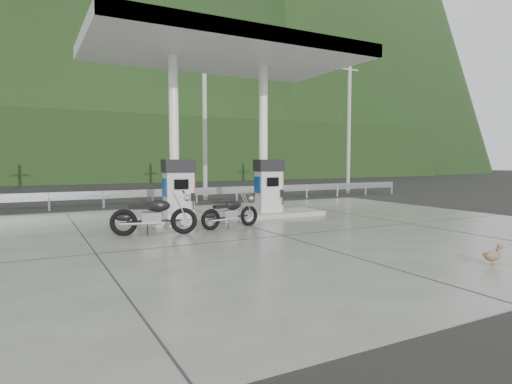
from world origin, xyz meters
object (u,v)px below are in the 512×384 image
motorcycle_right (230,213)px  duck (493,256)px  gas_pump_left (179,189)px  motorcycle_left (154,216)px  gas_pump_right (269,186)px

motorcycle_right → duck: (2.43, -6.24, -0.26)m
motorcycle_right → duck: motorcycle_right is taller
motorcycle_right → gas_pump_left: bearing=111.3°
gas_pump_left → duck: bearing=-66.7°
gas_pump_left → motorcycle_right: size_ratio=1.01×
gas_pump_left → motorcycle_left: (-1.24, -1.78, -0.56)m
gas_pump_left → motorcycle_right: (0.98, -1.68, -0.63)m
gas_pump_left → motorcycle_right: gas_pump_left is taller
gas_pump_left → duck: (3.40, -7.92, -0.89)m
duck → gas_pump_right: bearing=96.0°
gas_pump_right → motorcycle_left: bearing=-158.1°
motorcycle_left → duck: size_ratio=4.57×
motorcycle_right → duck: size_ratio=3.94×
motorcycle_left → duck: 7.70m
gas_pump_right → motorcycle_left: 4.81m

